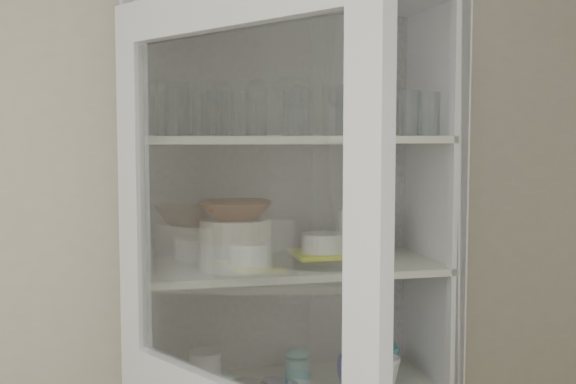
{
  "coord_description": "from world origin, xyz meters",
  "views": [
    {
      "loc": [
        -0.29,
        -0.93,
        1.67
      ],
      "look_at": [
        0.2,
        1.27,
        1.48
      ],
      "focal_mm": 45.0,
      "sensor_mm": 36.0,
      "label": 1
    }
  ],
  "objects_px": {
    "goblet_1": "(299,108)",
    "white_ramekin": "(323,243)",
    "grey_bowl_stack": "(357,233)",
    "mug_blue": "(358,372)",
    "plate_stack_back": "(208,247)",
    "white_canister": "(205,371)",
    "plate_stack_front": "(236,255)",
    "pantry_cabinet": "(284,355)",
    "mug_teal": "(384,360)",
    "goblet_3": "(372,107)",
    "yellow_trivet": "(323,254)",
    "mug_white": "(383,373)",
    "teal_jar": "(298,368)",
    "goblet_2": "(340,107)",
    "cream_bowl": "(235,230)",
    "glass_platter": "(323,259)",
    "terracotta_bowl": "(235,210)",
    "goblet_0": "(173,109)"
  },
  "relations": [
    {
      "from": "plate_stack_front",
      "to": "pantry_cabinet",
      "type": "bearing_deg",
      "value": 36.44
    },
    {
      "from": "pantry_cabinet",
      "to": "goblet_2",
      "type": "height_order",
      "value": "pantry_cabinet"
    },
    {
      "from": "pantry_cabinet",
      "to": "yellow_trivet",
      "type": "bearing_deg",
      "value": -36.84
    },
    {
      "from": "plate_stack_back",
      "to": "mug_teal",
      "type": "distance_m",
      "value": 0.7
    },
    {
      "from": "teal_jar",
      "to": "white_canister",
      "type": "relative_size",
      "value": 0.81
    },
    {
      "from": "plate_stack_back",
      "to": "white_canister",
      "type": "xyz_separation_m",
      "value": [
        -0.03,
        -0.13,
        -0.37
      ]
    },
    {
      "from": "goblet_3",
      "to": "teal_jar",
      "type": "distance_m",
      "value": 0.89
    },
    {
      "from": "cream_bowl",
      "to": "glass_platter",
      "type": "height_order",
      "value": "cream_bowl"
    },
    {
      "from": "teal_jar",
      "to": "white_canister",
      "type": "distance_m",
      "value": 0.3
    },
    {
      "from": "plate_stack_back",
      "to": "glass_platter",
      "type": "xyz_separation_m",
      "value": [
        0.35,
        -0.16,
        -0.03
      ]
    },
    {
      "from": "pantry_cabinet",
      "to": "cream_bowl",
      "type": "xyz_separation_m",
      "value": [
        -0.18,
        -0.13,
        0.44
      ]
    },
    {
      "from": "mug_teal",
      "to": "white_canister",
      "type": "height_order",
      "value": "white_canister"
    },
    {
      "from": "plate_stack_front",
      "to": "white_ramekin",
      "type": "bearing_deg",
      "value": 9.82
    },
    {
      "from": "goblet_2",
      "to": "plate_stack_front",
      "type": "bearing_deg",
      "value": -156.75
    },
    {
      "from": "goblet_1",
      "to": "grey_bowl_stack",
      "type": "distance_m",
      "value": 0.45
    },
    {
      "from": "mug_white",
      "to": "cream_bowl",
      "type": "bearing_deg",
      "value": 157.11
    },
    {
      "from": "goblet_1",
      "to": "teal_jar",
      "type": "height_order",
      "value": "goblet_1"
    },
    {
      "from": "yellow_trivet",
      "to": "mug_white",
      "type": "xyz_separation_m",
      "value": [
        0.18,
        -0.08,
        -0.37
      ]
    },
    {
      "from": "goblet_3",
      "to": "yellow_trivet",
      "type": "bearing_deg",
      "value": -149.12
    },
    {
      "from": "goblet_2",
      "to": "mug_blue",
      "type": "height_order",
      "value": "goblet_2"
    },
    {
      "from": "plate_stack_back",
      "to": "mug_blue",
      "type": "distance_m",
      "value": 0.63
    },
    {
      "from": "white_ramekin",
      "to": "mug_white",
      "type": "distance_m",
      "value": 0.45
    },
    {
      "from": "goblet_2",
      "to": "white_canister",
      "type": "xyz_separation_m",
      "value": [
        -0.46,
        -0.08,
        -0.83
      ]
    },
    {
      "from": "mug_blue",
      "to": "teal_jar",
      "type": "xyz_separation_m",
      "value": [
        -0.17,
        0.09,
        -0.0
      ]
    },
    {
      "from": "terracotta_bowl",
      "to": "mug_white",
      "type": "bearing_deg",
      "value": -3.35
    },
    {
      "from": "goblet_3",
      "to": "white_canister",
      "type": "distance_m",
      "value": 1.01
    },
    {
      "from": "pantry_cabinet",
      "to": "plate_stack_back",
      "type": "relative_size",
      "value": 9.43
    },
    {
      "from": "terracotta_bowl",
      "to": "pantry_cabinet",
      "type": "bearing_deg",
      "value": 36.44
    },
    {
      "from": "goblet_1",
      "to": "mug_teal",
      "type": "relative_size",
      "value": 1.71
    },
    {
      "from": "mug_blue",
      "to": "teal_jar",
      "type": "distance_m",
      "value": 0.19
    },
    {
      "from": "white_canister",
      "to": "goblet_2",
      "type": "bearing_deg",
      "value": 9.38
    },
    {
      "from": "goblet_1",
      "to": "white_ramekin",
      "type": "bearing_deg",
      "value": -64.79
    },
    {
      "from": "goblet_3",
      "to": "glass_platter",
      "type": "relative_size",
      "value": 0.57
    },
    {
      "from": "white_canister",
      "to": "white_ramekin",
      "type": "bearing_deg",
      "value": -5.39
    },
    {
      "from": "yellow_trivet",
      "to": "mug_blue",
      "type": "height_order",
      "value": "yellow_trivet"
    },
    {
      "from": "pantry_cabinet",
      "to": "plate_stack_front",
      "type": "height_order",
      "value": "pantry_cabinet"
    },
    {
      "from": "grey_bowl_stack",
      "to": "goblet_1",
      "type": "bearing_deg",
      "value": 161.4
    },
    {
      "from": "goblet_3",
      "to": "glass_platter",
      "type": "height_order",
      "value": "goblet_3"
    },
    {
      "from": "terracotta_bowl",
      "to": "mug_teal",
      "type": "height_order",
      "value": "terracotta_bowl"
    },
    {
      "from": "goblet_1",
      "to": "white_ramekin",
      "type": "height_order",
      "value": "goblet_1"
    },
    {
      "from": "terracotta_bowl",
      "to": "teal_jar",
      "type": "bearing_deg",
      "value": 20.21
    },
    {
      "from": "plate_stack_front",
      "to": "terracotta_bowl",
      "type": "xyz_separation_m",
      "value": [
        -0.0,
        0.0,
        0.14
      ]
    },
    {
      "from": "goblet_3",
      "to": "plate_stack_back",
      "type": "xyz_separation_m",
      "value": [
        -0.55,
        0.04,
        -0.46
      ]
    },
    {
      "from": "cream_bowl",
      "to": "goblet_1",
      "type": "bearing_deg",
      "value": 34.13
    },
    {
      "from": "terracotta_bowl",
      "to": "mug_teal",
      "type": "distance_m",
      "value": 0.74
    },
    {
      "from": "glass_platter",
      "to": "white_ramekin",
      "type": "bearing_deg",
      "value": 0.0
    },
    {
      "from": "grey_bowl_stack",
      "to": "mug_blue",
      "type": "distance_m",
      "value": 0.44
    },
    {
      "from": "goblet_0",
      "to": "goblet_1",
      "type": "distance_m",
      "value": 0.41
    },
    {
      "from": "grey_bowl_stack",
      "to": "mug_blue",
      "type": "xyz_separation_m",
      "value": [
        -0.03,
        -0.11,
        -0.43
      ]
    },
    {
      "from": "grey_bowl_stack",
      "to": "mug_teal",
      "type": "distance_m",
      "value": 0.44
    }
  ]
}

